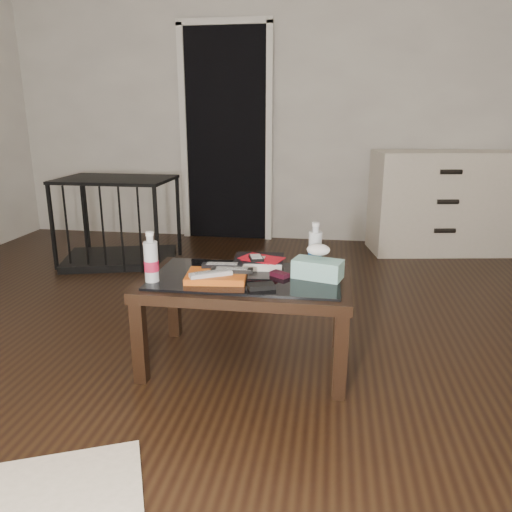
{
  "coord_description": "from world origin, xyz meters",
  "views": [
    {
      "loc": [
        0.63,
        -2.38,
        1.23
      ],
      "look_at": [
        0.28,
        -0.07,
        0.55
      ],
      "focal_mm": 35.0,
      "sensor_mm": 36.0,
      "label": 1
    }
  ],
  "objects_px": {
    "pet_crate": "(119,236)",
    "water_bottle_left": "(151,257)",
    "dresser": "(441,202)",
    "textbook": "(259,262)",
    "tissue_box": "(318,269)",
    "coffee_table": "(247,288)",
    "water_bottle_right": "(315,246)"
  },
  "relations": [
    {
      "from": "textbook",
      "to": "tissue_box",
      "type": "distance_m",
      "value": 0.34
    },
    {
      "from": "textbook",
      "to": "tissue_box",
      "type": "height_order",
      "value": "tissue_box"
    },
    {
      "from": "coffee_table",
      "to": "textbook",
      "type": "relative_size",
      "value": 4.0
    },
    {
      "from": "dresser",
      "to": "pet_crate",
      "type": "bearing_deg",
      "value": -173.6
    },
    {
      "from": "dresser",
      "to": "pet_crate",
      "type": "distance_m",
      "value": 2.83
    },
    {
      "from": "tissue_box",
      "to": "coffee_table",
      "type": "bearing_deg",
      "value": -160.5
    },
    {
      "from": "textbook",
      "to": "tissue_box",
      "type": "relative_size",
      "value": 1.09
    },
    {
      "from": "water_bottle_right",
      "to": "tissue_box",
      "type": "distance_m",
      "value": 0.17
    },
    {
      "from": "pet_crate",
      "to": "coffee_table",
      "type": "bearing_deg",
      "value": -64.89
    },
    {
      "from": "coffee_table",
      "to": "textbook",
      "type": "distance_m",
      "value": 0.2
    },
    {
      "from": "dresser",
      "to": "textbook",
      "type": "height_order",
      "value": "dresser"
    },
    {
      "from": "water_bottle_left",
      "to": "dresser",
      "type": "bearing_deg",
      "value": 54.37
    },
    {
      "from": "dresser",
      "to": "water_bottle_left",
      "type": "xyz_separation_m",
      "value": [
        -1.79,
        -2.49,
        0.13
      ]
    },
    {
      "from": "water_bottle_left",
      "to": "tissue_box",
      "type": "xyz_separation_m",
      "value": [
        0.77,
        0.16,
        -0.07
      ]
    },
    {
      "from": "coffee_table",
      "to": "dresser",
      "type": "height_order",
      "value": "dresser"
    },
    {
      "from": "textbook",
      "to": "water_bottle_right",
      "type": "xyz_separation_m",
      "value": [
        0.28,
        -0.0,
        0.1
      ]
    },
    {
      "from": "dresser",
      "to": "pet_crate",
      "type": "xyz_separation_m",
      "value": [
        -2.72,
        -0.77,
        -0.22
      ]
    },
    {
      "from": "textbook",
      "to": "coffee_table",
      "type": "bearing_deg",
      "value": -105.71
    },
    {
      "from": "pet_crate",
      "to": "water_bottle_left",
      "type": "bearing_deg",
      "value": -77.14
    },
    {
      "from": "coffee_table",
      "to": "dresser",
      "type": "distance_m",
      "value": 2.72
    },
    {
      "from": "pet_crate",
      "to": "dresser",
      "type": "bearing_deg",
      "value": 0.4
    },
    {
      "from": "coffee_table",
      "to": "water_bottle_left",
      "type": "height_order",
      "value": "water_bottle_left"
    },
    {
      "from": "coffee_table",
      "to": "water_bottle_right",
      "type": "relative_size",
      "value": 4.2
    },
    {
      "from": "dresser",
      "to": "water_bottle_left",
      "type": "relative_size",
      "value": 5.32
    },
    {
      "from": "pet_crate",
      "to": "water_bottle_right",
      "type": "xyz_separation_m",
      "value": [
        1.67,
        -1.41,
        0.35
      ]
    },
    {
      "from": "coffee_table",
      "to": "water_bottle_left",
      "type": "relative_size",
      "value": 4.2
    },
    {
      "from": "tissue_box",
      "to": "dresser",
      "type": "bearing_deg",
      "value": 81.91
    },
    {
      "from": "water_bottle_left",
      "to": "pet_crate",
      "type": "bearing_deg",
      "value": 118.37
    },
    {
      "from": "dresser",
      "to": "textbook",
      "type": "relative_size",
      "value": 5.06
    },
    {
      "from": "coffee_table",
      "to": "pet_crate",
      "type": "height_order",
      "value": "pet_crate"
    },
    {
      "from": "coffee_table",
      "to": "water_bottle_right",
      "type": "height_order",
      "value": "water_bottle_right"
    },
    {
      "from": "coffee_table",
      "to": "dresser",
      "type": "xyz_separation_m",
      "value": [
        1.36,
        2.35,
        0.05
      ]
    }
  ]
}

